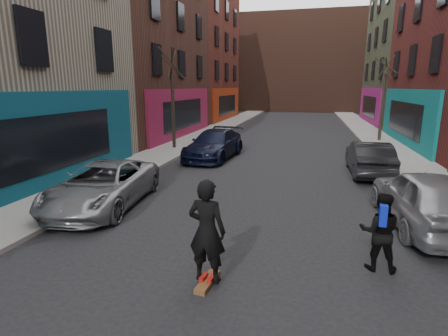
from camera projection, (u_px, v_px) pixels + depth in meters
The scene contains 12 objects.
sidewalk_left at pixel (222, 126), 32.16m from camera, with size 2.50×84.00×0.13m, color gray.
sidewalk_right at pixel (366, 130), 29.30m from camera, with size 2.50×84.00×0.13m, color gray.
building_far at pixel (302, 64), 53.76m from camera, with size 40.00×10.00×14.00m, color #47281E.
tree_left_far at pixel (173, 91), 20.03m from camera, with size 2.00×2.00×6.50m, color black, non-canonical shape.
tree_right_far at pixel (384, 89), 22.85m from camera, with size 2.00×2.00×6.80m, color black, non-canonical shape.
parked_left_far at pixel (103, 185), 10.82m from camera, with size 2.25×4.87×1.35m, color gray.
parked_left_end at pixel (214, 144), 18.10m from camera, with size 2.05×5.04×1.46m, color black.
parked_right_far at pixel (426, 199), 9.16m from camera, with size 1.86×4.61×1.57m, color #95979D.
parked_right_end at pixel (369, 158), 14.77m from camera, with size 1.49×4.27×1.41m, color black.
skateboard at pixel (207, 282), 6.61m from camera, with size 0.22×0.80×0.10m, color brown.
skateboarder at pixel (207, 231), 6.37m from camera, with size 0.72×0.47×1.96m, color black.
pedestrian at pixel (380, 231), 7.01m from camera, with size 0.84×0.67×1.62m.
Camera 1 is at (1.49, -1.24, 3.65)m, focal length 28.00 mm.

